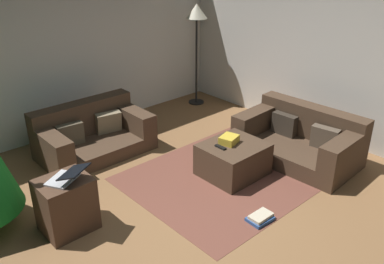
{
  "coord_description": "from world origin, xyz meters",
  "views": [
    {
      "loc": [
        -2.3,
        -2.61,
        2.78
      ],
      "look_at": [
        0.61,
        0.59,
        0.75
      ],
      "focal_mm": 39.0,
      "sensor_mm": 36.0,
      "label": 1
    }
  ],
  "objects_px": {
    "gift_box": "(229,140)",
    "tv_remote": "(220,147)",
    "ottoman": "(233,159)",
    "laptop": "(67,176)",
    "side_table": "(66,205)",
    "corner_lamp": "(197,19)",
    "book_stack": "(260,218)",
    "couch_right": "(301,139)",
    "couch_left": "(91,134)"
  },
  "relations": [
    {
      "from": "couch_left",
      "to": "side_table",
      "type": "bearing_deg",
      "value": 52.25
    },
    {
      "from": "tv_remote",
      "to": "book_stack",
      "type": "xyz_separation_m",
      "value": [
        -0.32,
        -0.92,
        -0.39
      ]
    },
    {
      "from": "corner_lamp",
      "to": "couch_left",
      "type": "bearing_deg",
      "value": -170.25
    },
    {
      "from": "couch_right",
      "to": "gift_box",
      "type": "xyz_separation_m",
      "value": [
        -1.03,
        0.39,
        0.2
      ]
    },
    {
      "from": "gift_box",
      "to": "corner_lamp",
      "type": "relative_size",
      "value": 0.13
    },
    {
      "from": "gift_box",
      "to": "corner_lamp",
      "type": "distance_m",
      "value": 2.73
    },
    {
      "from": "tv_remote",
      "to": "book_stack",
      "type": "distance_m",
      "value": 1.05
    },
    {
      "from": "couch_left",
      "to": "corner_lamp",
      "type": "xyz_separation_m",
      "value": [
        2.4,
        0.41,
        1.24
      ]
    },
    {
      "from": "couch_right",
      "to": "tv_remote",
      "type": "bearing_deg",
      "value": 70.58
    },
    {
      "from": "ottoman",
      "to": "corner_lamp",
      "type": "height_order",
      "value": "corner_lamp"
    },
    {
      "from": "gift_box",
      "to": "couch_left",
      "type": "bearing_deg",
      "value": 120.55
    },
    {
      "from": "couch_left",
      "to": "book_stack",
      "type": "distance_m",
      "value": 2.7
    },
    {
      "from": "ottoman",
      "to": "tv_remote",
      "type": "distance_m",
      "value": 0.29
    },
    {
      "from": "couch_right",
      "to": "laptop",
      "type": "height_order",
      "value": "laptop"
    },
    {
      "from": "laptop",
      "to": "couch_right",
      "type": "bearing_deg",
      "value": -12.11
    },
    {
      "from": "ottoman",
      "to": "side_table",
      "type": "relative_size",
      "value": 1.31
    },
    {
      "from": "couch_left",
      "to": "couch_right",
      "type": "distance_m",
      "value": 2.91
    },
    {
      "from": "laptop",
      "to": "book_stack",
      "type": "bearing_deg",
      "value": -38.18
    },
    {
      "from": "laptop",
      "to": "tv_remote",
      "type": "bearing_deg",
      "value": -9.08
    },
    {
      "from": "ottoman",
      "to": "laptop",
      "type": "bearing_deg",
      "value": 170.38
    },
    {
      "from": "corner_lamp",
      "to": "couch_right",
      "type": "bearing_deg",
      "value": -98.25
    },
    {
      "from": "side_table",
      "to": "corner_lamp",
      "type": "distance_m",
      "value": 4.09
    },
    {
      "from": "side_table",
      "to": "corner_lamp",
      "type": "xyz_separation_m",
      "value": [
        3.48,
        1.78,
        1.22
      ]
    },
    {
      "from": "couch_right",
      "to": "ottoman",
      "type": "bearing_deg",
      "value": 70.26
    },
    {
      "from": "tv_remote",
      "to": "book_stack",
      "type": "bearing_deg",
      "value": -109.11
    },
    {
      "from": "corner_lamp",
      "to": "tv_remote",
      "type": "bearing_deg",
      "value": -126.42
    },
    {
      "from": "side_table",
      "to": "couch_left",
      "type": "bearing_deg",
      "value": 51.8
    },
    {
      "from": "side_table",
      "to": "book_stack",
      "type": "bearing_deg",
      "value": -38.78
    },
    {
      "from": "book_stack",
      "to": "gift_box",
      "type": "bearing_deg",
      "value": 62.32
    },
    {
      "from": "ottoman",
      "to": "book_stack",
      "type": "distance_m",
      "value": 1.02
    },
    {
      "from": "couch_left",
      "to": "laptop",
      "type": "bearing_deg",
      "value": 53.92
    },
    {
      "from": "couch_left",
      "to": "laptop",
      "type": "relative_size",
      "value": 3.2
    },
    {
      "from": "gift_box",
      "to": "tv_remote",
      "type": "distance_m",
      "value": 0.18
    },
    {
      "from": "ottoman",
      "to": "gift_box",
      "type": "xyz_separation_m",
      "value": [
        -0.01,
        0.07,
        0.26
      ]
    },
    {
      "from": "corner_lamp",
      "to": "gift_box",
      "type": "bearing_deg",
      "value": -123.52
    },
    {
      "from": "laptop",
      "to": "couch_left",
      "type": "bearing_deg",
      "value": 53.47
    },
    {
      "from": "couch_right",
      "to": "tv_remote",
      "type": "distance_m",
      "value": 1.27
    },
    {
      "from": "couch_right",
      "to": "ottoman",
      "type": "relative_size",
      "value": 2.11
    },
    {
      "from": "tv_remote",
      "to": "ottoman",
      "type": "bearing_deg",
      "value": -14.93
    },
    {
      "from": "couch_right",
      "to": "corner_lamp",
      "type": "relative_size",
      "value": 0.91
    },
    {
      "from": "couch_left",
      "to": "ottoman",
      "type": "distance_m",
      "value": 2.04
    },
    {
      "from": "couch_right",
      "to": "gift_box",
      "type": "relative_size",
      "value": 7.07
    },
    {
      "from": "book_stack",
      "to": "tv_remote",
      "type": "bearing_deg",
      "value": 70.9
    },
    {
      "from": "gift_box",
      "to": "tv_remote",
      "type": "bearing_deg",
      "value": -172.22
    },
    {
      "from": "ottoman",
      "to": "laptop",
      "type": "relative_size",
      "value": 1.62
    },
    {
      "from": "gift_box",
      "to": "corner_lamp",
      "type": "height_order",
      "value": "corner_lamp"
    },
    {
      "from": "book_stack",
      "to": "corner_lamp",
      "type": "xyz_separation_m",
      "value": [
        1.89,
        3.05,
        1.47
      ]
    },
    {
      "from": "tv_remote",
      "to": "side_table",
      "type": "relative_size",
      "value": 0.27
    },
    {
      "from": "book_stack",
      "to": "side_table",
      "type": "bearing_deg",
      "value": 141.22
    },
    {
      "from": "couch_left",
      "to": "ottoman",
      "type": "xyz_separation_m",
      "value": [
        1.01,
        -1.77,
        -0.06
      ]
    }
  ]
}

